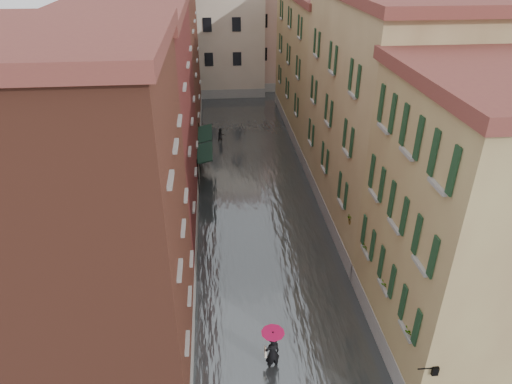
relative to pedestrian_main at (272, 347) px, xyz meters
name	(u,v)px	position (x,y,z in m)	size (l,w,h in m)	color
ground	(279,316)	(0.73, 2.95, -1.24)	(120.00, 120.00, 0.00)	#5B5B5D
floodwater	(255,186)	(0.73, 15.95, -1.14)	(10.00, 60.00, 0.20)	#44484B
building_left_near	(96,234)	(-6.27, 0.95, 5.26)	(6.00, 8.00, 13.00)	brown
building_left_mid	(138,129)	(-6.27, 11.95, 5.01)	(6.00, 14.00, 12.50)	#571E1B
building_left_far	(160,56)	(-6.27, 26.95, 5.76)	(6.00, 16.00, 14.00)	brown
building_right_near	(469,231)	(7.73, 0.95, 4.51)	(6.00, 8.00, 11.50)	olive
building_right_mid	(379,117)	(7.73, 11.95, 5.26)	(6.00, 14.00, 13.00)	tan
building_right_far	(322,67)	(7.73, 26.95, 4.51)	(6.00, 16.00, 11.50)	olive
building_end_cream	(208,32)	(-2.27, 40.95, 5.26)	(12.00, 9.00, 13.00)	beige
building_end_pink	(284,32)	(6.73, 42.95, 4.76)	(10.00, 9.00, 12.00)	tan
awning_near	(204,153)	(-2.76, 16.63, 1.24)	(1.09, 3.33, 2.80)	black
awning_far	(205,134)	(-2.76, 20.25, 1.24)	(1.09, 3.41, 2.80)	black
wall_lantern	(434,370)	(5.06, -3.05, 1.77)	(0.71, 0.22, 0.35)	black
window_planters	(378,261)	(4.85, 2.29, 2.27)	(0.59, 8.58, 0.84)	brown
pedestrian_main	(272,347)	(0.00, 0.00, 0.00)	(0.95, 0.95, 2.06)	black
pedestrian_far	(221,136)	(-1.46, 24.20, -0.53)	(0.69, 0.54, 1.41)	black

